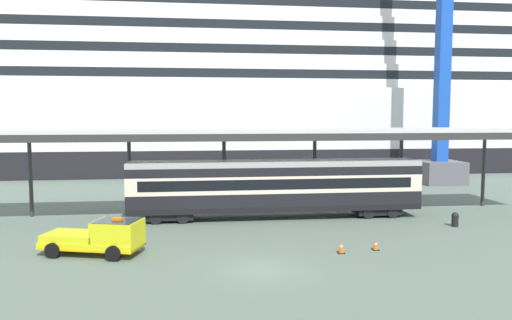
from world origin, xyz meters
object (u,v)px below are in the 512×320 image
Objects in this scene: train_carriage at (275,186)px; dockside_crane at (447,15)px; service_truck at (101,236)px; traffic_cone_near at (376,245)px; quay_bollard at (455,219)px; traffic_cone_mid at (341,247)px; cruise_ship at (284,86)px.

dockside_crane is at bearing 37.24° from train_carriage.
traffic_cone_near is (14.67, -0.88, -0.70)m from service_truck.
service_truck is 0.10× the size of dockside_crane.
traffic_cone_near is 8.75m from quay_bollard.
quay_bollard reaches higher than traffic_cone_mid.
dockside_crane is (31.43, 24.03, 16.86)m from service_truck.
train_carriage is 9.90m from traffic_cone_mid.
traffic_cone_mid is at bearing -96.68° from cruise_ship.
cruise_ship reaches higher than train_carriage.
quay_bollard is (7.27, 4.87, 0.23)m from traffic_cone_near.
traffic_cone_near is 34.78m from dockside_crane.
train_carriage is 21.48× the size of quay_bollard.
cruise_ship is at bearing 85.71° from traffic_cone_near.
service_truck is 22.30m from quay_bollard.
dockside_crane reaches higher than service_truck.
train_carriage is 30.42m from dockside_crane.
cruise_ship is 49.10m from traffic_cone_near.
dockside_crane is (20.82, 15.82, 15.54)m from train_carriage.
dockside_crane is at bearing 64.66° from quay_bollard.
train_carriage is (-7.62, -38.55, -9.30)m from cruise_ship.
dockside_crane is at bearing 37.40° from service_truck.
traffic_cone_mid is 0.01× the size of dockside_crane.
traffic_cone_mid is 36.08m from dockside_crane.
quay_bollard is (3.70, -42.77, -11.08)m from cruise_ship.
service_truck is at bearing -142.60° from dockside_crane.
traffic_cone_mid is at bearing -150.52° from quay_bollard.
train_carriage is 34.82× the size of traffic_cone_near.
traffic_cone_mid is at bearing -78.13° from train_carriage.
dockside_crane reaches higher than traffic_cone_mid.
train_carriage is 3.71× the size of service_truck.
quay_bollard is at bearing -20.44° from train_carriage.
cruise_ship is at bearing 83.32° from traffic_cone_mid.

